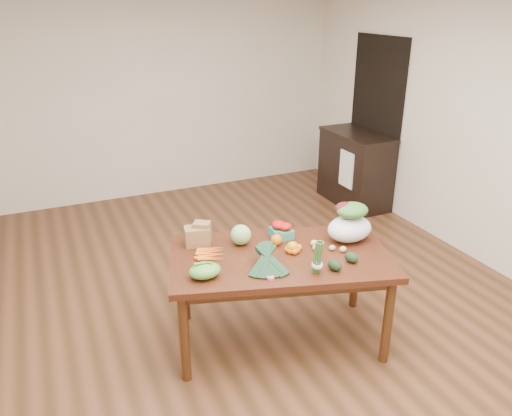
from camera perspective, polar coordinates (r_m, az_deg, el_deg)
name	(u,v)px	position (r m, az deg, el deg)	size (l,w,h in m)	color
floor	(244,301)	(4.53, -1.35, -10.63)	(6.00, 6.00, 0.00)	brown
room_walls	(243,156)	(3.95, -1.54, 5.92)	(5.02, 6.02, 2.70)	silver
dining_table	(280,298)	(3.90, 2.71, -10.20)	(1.62, 0.90, 0.75)	#451F10
doorway_dark	(375,122)	(6.59, 13.44, 9.53)	(0.02, 1.00, 2.10)	black
cabinet	(355,169)	(6.58, 11.23, 4.45)	(0.52, 1.02, 0.94)	black
dish_towel	(346,169)	(6.27, 10.28, 4.36)	(0.02, 0.28, 0.45)	white
paper_bag	(197,234)	(3.84, -6.77, -2.99)	(0.25, 0.20, 0.17)	olive
cabbage	(241,235)	(3.82, -1.74, -3.08)	(0.16, 0.16, 0.16)	#9ECF77
strawberry_basket_a	(278,231)	(3.95, 2.58, -2.62)	(0.12, 0.12, 0.11)	red
strawberry_basket_b	(285,232)	(3.94, 3.35, -2.76)	(0.11, 0.11, 0.10)	red
orange_a	(276,240)	(3.82, 2.34, -3.68)	(0.09, 0.09, 0.09)	#F2540E
orange_b	(277,239)	(3.86, 2.43, -3.53)	(0.07, 0.07, 0.07)	#FFA80F
orange_c	(293,247)	(3.72, 4.22, -4.49)	(0.09, 0.09, 0.09)	orange
mandarin_cluster	(292,247)	(3.73, 4.19, -4.51)	(0.18, 0.18, 0.08)	orange
carrots	(210,254)	(3.70, -5.23, -5.22)	(0.22, 0.22, 0.03)	#F45714
snap_pea_bag	(205,271)	(3.41, -5.86, -7.15)	(0.22, 0.17, 0.10)	#569633
kale_bunch	(268,262)	(3.44, 1.42, -6.17)	(0.32, 0.40, 0.16)	black
asparagus_bundle	(318,257)	(3.43, 7.06, -5.60)	(0.08, 0.08, 0.25)	#45823C
potato_a	(316,248)	(3.77, 6.86, -4.54)	(0.06, 0.05, 0.05)	tan
potato_b	(318,249)	(3.76, 7.12, -4.69)	(0.05, 0.04, 0.04)	tan
potato_c	(332,248)	(3.80, 8.70, -4.52)	(0.05, 0.04, 0.04)	tan
potato_d	(314,243)	(3.84, 6.65, -4.01)	(0.06, 0.05, 0.05)	tan
potato_e	(343,249)	(3.78, 9.93, -4.67)	(0.05, 0.05, 0.05)	#C8BC73
avocado_a	(335,265)	(3.53, 8.99, -6.49)	(0.08, 0.11, 0.08)	black
avocado_b	(351,257)	(3.65, 10.86, -5.57)	(0.07, 0.11, 0.07)	black
salad_bag	(350,224)	(3.92, 10.67, -1.80)	(0.36, 0.27, 0.28)	white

